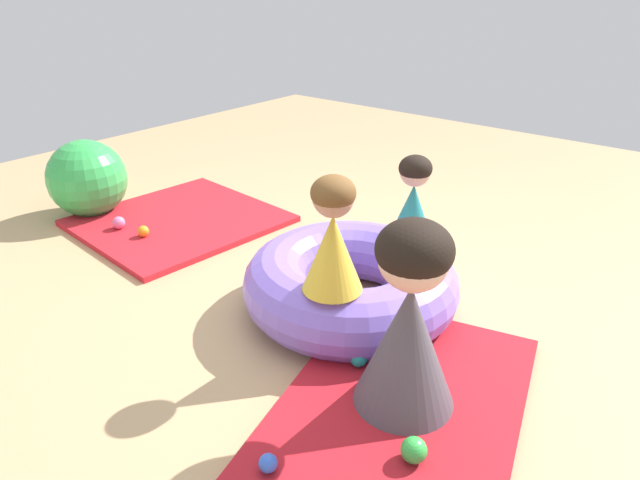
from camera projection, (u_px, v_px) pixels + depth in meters
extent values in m
plane|color=tan|center=(363.00, 304.00, 3.02)|extent=(8.00, 8.00, 0.00)
cube|color=red|center=(179.00, 221.00, 3.98)|extent=(1.33, 1.27, 0.04)
cube|color=#B21923|center=(402.00, 403.00, 2.30)|extent=(1.49, 1.20, 0.04)
torus|color=#8466E0|center=(350.00, 283.00, 2.90)|extent=(1.10, 1.10, 0.33)
cone|color=yellow|center=(333.00, 253.00, 2.44)|extent=(0.37, 0.37, 0.35)
sphere|color=tan|center=(333.00, 197.00, 2.33)|extent=(0.18, 0.18, 0.18)
ellipsoid|color=brown|center=(333.00, 193.00, 2.32)|extent=(0.19, 0.19, 0.15)
cone|color=teal|center=(412.00, 213.00, 2.90)|extent=(0.30, 0.30, 0.31)
sphere|color=#DBAD89|center=(415.00, 171.00, 2.80)|extent=(0.15, 0.15, 0.15)
ellipsoid|color=black|center=(416.00, 168.00, 2.79)|extent=(0.17, 0.17, 0.13)
cone|color=#4C4751|center=(407.00, 346.00, 2.18)|extent=(0.45, 0.45, 0.53)
sphere|color=beige|center=(414.00, 256.00, 2.02)|extent=(0.26, 0.26, 0.26)
ellipsoid|color=black|center=(415.00, 250.00, 2.00)|extent=(0.29, 0.29, 0.22)
sphere|color=green|center=(414.00, 450.00, 1.99)|extent=(0.09, 0.09, 0.09)
sphere|color=teal|center=(359.00, 358.00, 2.48)|extent=(0.08, 0.08, 0.08)
sphere|color=pink|center=(119.00, 223.00, 3.79)|extent=(0.08, 0.08, 0.08)
sphere|color=orange|center=(143.00, 231.00, 3.68)|extent=(0.07, 0.07, 0.07)
sphere|color=blue|center=(268.00, 463.00, 1.96)|extent=(0.07, 0.07, 0.07)
sphere|color=green|center=(87.00, 179.00, 4.02)|extent=(0.55, 0.55, 0.55)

